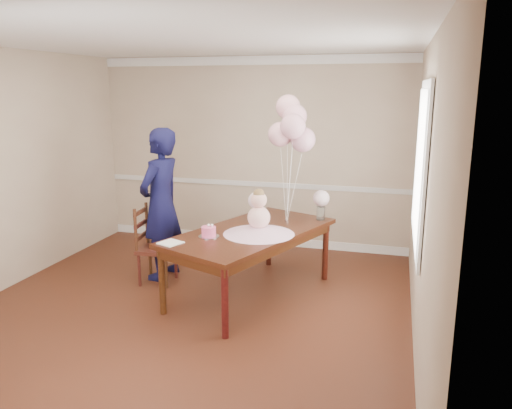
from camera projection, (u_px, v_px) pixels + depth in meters
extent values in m
cube|color=#35170D|center=(184.00, 313.00, 5.12)|extent=(4.50, 5.00, 0.00)
cube|color=white|center=(175.00, 38.00, 4.51)|extent=(4.50, 5.00, 0.02)
cube|color=tan|center=(252.00, 153.00, 7.16)|extent=(4.50, 0.02, 2.70)
cube|color=tan|center=(424.00, 198.00, 4.22)|extent=(0.02, 5.00, 2.70)
cube|color=silver|center=(252.00, 184.00, 7.25)|extent=(4.50, 0.02, 0.07)
cube|color=white|center=(252.00, 60.00, 6.86)|extent=(4.50, 0.02, 0.12)
cube|color=white|center=(252.00, 239.00, 7.44)|extent=(4.50, 0.02, 0.12)
cube|color=white|center=(421.00, 166.00, 4.65)|extent=(0.02, 1.66, 1.56)
cube|color=silver|center=(419.00, 166.00, 4.66)|extent=(0.01, 1.50, 1.40)
cube|color=black|center=(251.00, 233.00, 5.42)|extent=(1.67, 2.23, 0.05)
cube|color=black|center=(251.00, 239.00, 5.44)|extent=(1.54, 2.10, 0.10)
cylinder|color=black|center=(162.00, 281.00, 5.04)|extent=(0.09, 0.09, 0.70)
cylinder|color=black|center=(225.00, 303.00, 4.55)|extent=(0.09, 0.09, 0.70)
cylinder|color=black|center=(269.00, 239.00, 6.47)|extent=(0.09, 0.09, 0.70)
cylinder|color=black|center=(325.00, 251.00, 5.97)|extent=(0.09, 0.09, 0.70)
cone|color=#DDA3C4|center=(259.00, 229.00, 5.28)|extent=(0.99, 0.99, 0.10)
sphere|color=#FFA1C4|center=(259.00, 217.00, 5.25)|extent=(0.24, 0.24, 0.24)
sphere|color=beige|center=(259.00, 200.00, 5.20)|extent=(0.17, 0.17, 0.17)
sphere|color=brown|center=(259.00, 194.00, 5.19)|extent=(0.12, 0.12, 0.12)
cylinder|color=#B9B9BD|center=(209.00, 236.00, 5.18)|extent=(0.29, 0.29, 0.01)
cylinder|color=#E5487F|center=(209.00, 231.00, 5.17)|extent=(0.19, 0.19, 0.10)
sphere|color=white|center=(209.00, 225.00, 5.16)|extent=(0.03, 0.03, 0.03)
sphere|color=white|center=(212.00, 225.00, 5.15)|extent=(0.03, 0.03, 0.03)
cylinder|color=white|center=(256.00, 216.00, 5.72)|extent=(0.13, 0.13, 0.16)
sphere|color=#F6CED8|center=(256.00, 200.00, 5.68)|extent=(0.19, 0.19, 0.19)
cylinder|color=silver|center=(321.00, 213.00, 5.83)|extent=(0.13, 0.13, 0.16)
sphere|color=beige|center=(321.00, 198.00, 5.79)|extent=(0.19, 0.19, 0.19)
cube|color=white|center=(170.00, 243.00, 4.96)|extent=(0.26, 0.26, 0.01)
cylinder|color=#BABABE|center=(287.00, 221.00, 5.78)|extent=(0.05, 0.05, 0.02)
sphere|color=#F7AFC0|center=(280.00, 134.00, 5.61)|extent=(0.28, 0.28, 0.28)
sphere|color=#E8A5BC|center=(293.00, 126.00, 5.43)|extent=(0.28, 0.28, 0.28)
sphere|color=#F2ABC2|center=(294.00, 116.00, 5.57)|extent=(0.28, 0.28, 0.28)
sphere|color=#FFB4C3|center=(288.00, 107.00, 5.63)|extent=(0.28, 0.28, 0.28)
sphere|color=#DC9CB4|center=(303.00, 140.00, 5.54)|extent=(0.28, 0.28, 0.28)
cylinder|color=white|center=(283.00, 185.00, 5.71)|extent=(0.09, 0.04, 0.84)
cylinder|color=white|center=(290.00, 182.00, 5.62)|extent=(0.08, 0.09, 0.93)
cylinder|color=white|center=(290.00, 176.00, 5.69)|extent=(0.06, 0.08, 1.04)
cylinder|color=white|center=(287.00, 171.00, 5.72)|extent=(0.04, 0.13, 1.13)
cylinder|color=white|center=(294.00, 187.00, 5.68)|extent=(0.16, 0.02, 0.78)
cube|color=#39160F|center=(157.00, 249.00, 5.87)|extent=(0.43, 0.43, 0.05)
cylinder|color=#38120F|center=(139.00, 270.00, 5.79)|extent=(0.04, 0.04, 0.39)
cylinder|color=#3B1F10|center=(166.00, 272.00, 5.73)|extent=(0.04, 0.04, 0.39)
cylinder|color=#3C2010|center=(150.00, 261.00, 6.10)|extent=(0.04, 0.04, 0.39)
cylinder|color=#39130F|center=(176.00, 262.00, 6.04)|extent=(0.04, 0.04, 0.39)
cylinder|color=#371B0F|center=(136.00, 231.00, 5.68)|extent=(0.04, 0.04, 0.51)
cylinder|color=#361C0E|center=(147.00, 223.00, 6.00)|extent=(0.04, 0.04, 0.51)
cube|color=#3B1910|center=(142.00, 236.00, 5.87)|extent=(0.06, 0.36, 0.05)
cube|color=black|center=(141.00, 224.00, 5.83)|extent=(0.06, 0.36, 0.05)
cube|color=#3A1B0F|center=(141.00, 212.00, 5.80)|extent=(0.06, 0.36, 0.05)
imported|color=black|center=(161.00, 204.00, 5.94)|extent=(0.55, 0.73, 1.82)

